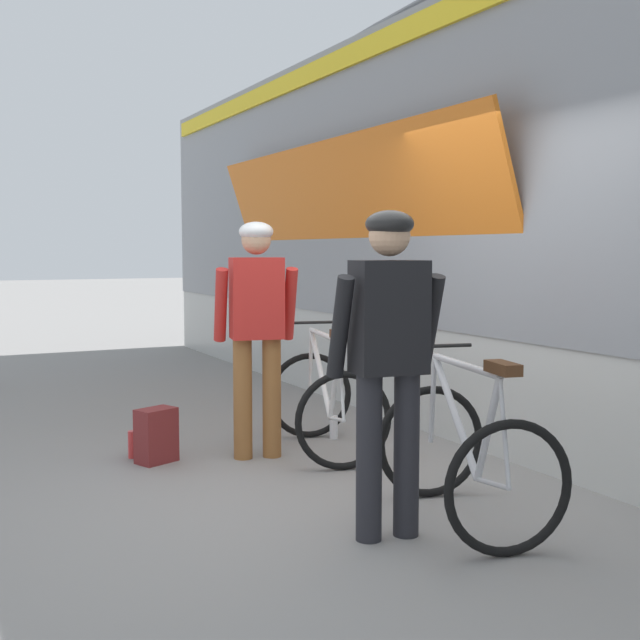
{
  "coord_description": "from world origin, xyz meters",
  "views": [
    {
      "loc": [
        -2.39,
        -4.3,
        1.55
      ],
      "look_at": [
        0.21,
        0.84,
        1.05
      ],
      "focal_mm": 44.92,
      "sensor_mm": 36.0,
      "label": 1
    }
  ],
  "objects_px": {
    "water_bottle_near_the_bikes": "(334,427)",
    "backpack_on_platform": "(156,435)",
    "bicycle_far_silver": "(466,455)",
    "cyclist_near_in_red": "(257,318)",
    "bicycle_near_white": "(326,401)",
    "water_bottle_by_the_backpack": "(133,444)",
    "cyclist_far_in_dark": "(388,344)"
  },
  "relations": [
    {
      "from": "cyclist_near_in_red",
      "to": "cyclist_far_in_dark",
      "type": "distance_m",
      "value": 1.88
    },
    {
      "from": "cyclist_far_in_dark",
      "to": "backpack_on_platform",
      "type": "bearing_deg",
      "value": 108.55
    },
    {
      "from": "water_bottle_near_the_bikes",
      "to": "water_bottle_by_the_backpack",
      "type": "relative_size",
      "value": 0.94
    },
    {
      "from": "water_bottle_near_the_bikes",
      "to": "backpack_on_platform",
      "type": "bearing_deg",
      "value": -177.73
    },
    {
      "from": "bicycle_near_white",
      "to": "backpack_on_platform",
      "type": "relative_size",
      "value": 3.0
    },
    {
      "from": "cyclist_far_in_dark",
      "to": "bicycle_far_silver",
      "type": "height_order",
      "value": "cyclist_far_in_dark"
    },
    {
      "from": "cyclist_near_in_red",
      "to": "backpack_on_platform",
      "type": "relative_size",
      "value": 4.4
    },
    {
      "from": "bicycle_far_silver",
      "to": "water_bottle_by_the_backpack",
      "type": "xyz_separation_m",
      "value": [
        -1.33,
        2.31,
        -0.3
      ]
    },
    {
      "from": "bicycle_far_silver",
      "to": "cyclist_near_in_red",
      "type": "bearing_deg",
      "value": 104.45
    },
    {
      "from": "cyclist_far_in_dark",
      "to": "bicycle_near_white",
      "type": "relative_size",
      "value": 1.47
    },
    {
      "from": "cyclist_near_in_red",
      "to": "cyclist_far_in_dark",
      "type": "height_order",
      "value": "same"
    },
    {
      "from": "bicycle_near_white",
      "to": "bicycle_far_silver",
      "type": "bearing_deg",
      "value": -90.97
    },
    {
      "from": "cyclist_near_in_red",
      "to": "water_bottle_by_the_backpack",
      "type": "distance_m",
      "value": 1.33
    },
    {
      "from": "bicycle_near_white",
      "to": "water_bottle_by_the_backpack",
      "type": "bearing_deg",
      "value": 159.23
    },
    {
      "from": "cyclist_far_in_dark",
      "to": "water_bottle_near_the_bikes",
      "type": "distance_m",
      "value": 2.48
    },
    {
      "from": "bicycle_near_white",
      "to": "water_bottle_near_the_bikes",
      "type": "height_order",
      "value": "bicycle_near_white"
    },
    {
      "from": "bicycle_near_white",
      "to": "bicycle_far_silver",
      "type": "distance_m",
      "value": 1.79
    },
    {
      "from": "cyclist_far_in_dark",
      "to": "water_bottle_near_the_bikes",
      "type": "bearing_deg",
      "value": 69.42
    },
    {
      "from": "cyclist_far_in_dark",
      "to": "bicycle_near_white",
      "type": "height_order",
      "value": "cyclist_far_in_dark"
    },
    {
      "from": "cyclist_near_in_red",
      "to": "water_bottle_near_the_bikes",
      "type": "relative_size",
      "value": 9.14
    },
    {
      "from": "water_bottle_near_the_bikes",
      "to": "water_bottle_by_the_backpack",
      "type": "distance_m",
      "value": 1.63
    },
    {
      "from": "bicycle_far_silver",
      "to": "water_bottle_near_the_bikes",
      "type": "relative_size",
      "value": 6.2
    },
    {
      "from": "backpack_on_platform",
      "to": "water_bottle_by_the_backpack",
      "type": "relative_size",
      "value": 1.95
    },
    {
      "from": "backpack_on_platform",
      "to": "water_bottle_near_the_bikes",
      "type": "distance_m",
      "value": 1.51
    },
    {
      "from": "bicycle_near_white",
      "to": "cyclist_near_in_red",
      "type": "bearing_deg",
      "value": 168.07
    },
    {
      "from": "cyclist_near_in_red",
      "to": "water_bottle_by_the_backpack",
      "type": "bearing_deg",
      "value": 154.21
    },
    {
      "from": "cyclist_near_in_red",
      "to": "water_bottle_near_the_bikes",
      "type": "xyz_separation_m",
      "value": [
        0.79,
        0.26,
        -0.96
      ]
    },
    {
      "from": "cyclist_far_in_dark",
      "to": "bicycle_near_white",
      "type": "xyz_separation_m",
      "value": [
        0.54,
        1.77,
        -0.65
      ]
    },
    {
      "from": "cyclist_near_in_red",
      "to": "water_bottle_by_the_backpack",
      "type": "height_order",
      "value": "cyclist_near_in_red"
    },
    {
      "from": "bicycle_far_silver",
      "to": "water_bottle_near_the_bikes",
      "type": "distance_m",
      "value": 2.2
    },
    {
      "from": "bicycle_far_silver",
      "to": "water_bottle_near_the_bikes",
      "type": "xyz_separation_m",
      "value": [
        0.3,
        2.16,
        -0.31
      ]
    },
    {
      "from": "backpack_on_platform",
      "to": "bicycle_near_white",
      "type": "bearing_deg",
      "value": -37.02
    }
  ]
}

